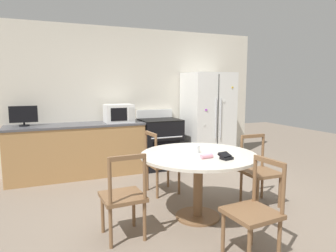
% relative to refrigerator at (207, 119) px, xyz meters
% --- Properties ---
extents(ground_plane, '(14.00, 14.00, 0.00)m').
position_rel_refrigerator_xyz_m(ground_plane, '(-1.39, -2.20, -0.89)').
color(ground_plane, gray).
extents(back_wall, '(5.20, 0.10, 2.60)m').
position_rel_refrigerator_xyz_m(back_wall, '(-1.39, 0.45, 0.41)').
color(back_wall, silver).
rests_on(back_wall, ground_plane).
extents(kitchen_counter, '(2.25, 0.64, 0.90)m').
position_rel_refrigerator_xyz_m(kitchen_counter, '(-2.48, 0.09, -0.44)').
color(kitchen_counter, '#AD7F4C').
rests_on(kitchen_counter, ground_plane).
extents(refrigerator, '(0.86, 0.79, 1.79)m').
position_rel_refrigerator_xyz_m(refrigerator, '(0.00, 0.00, 0.00)').
color(refrigerator, white).
rests_on(refrigerator, ground_plane).
extents(oven_range, '(0.72, 0.68, 1.08)m').
position_rel_refrigerator_xyz_m(oven_range, '(-0.98, 0.06, -0.43)').
color(oven_range, black).
rests_on(oven_range, ground_plane).
extents(microwave, '(0.48, 0.40, 0.32)m').
position_rel_refrigerator_xyz_m(microwave, '(-1.76, 0.08, 0.16)').
color(microwave, white).
rests_on(microwave, kitchen_counter).
extents(countertop_tv, '(0.42, 0.16, 0.32)m').
position_rel_refrigerator_xyz_m(countertop_tv, '(-3.28, 0.17, 0.18)').
color(countertop_tv, black).
rests_on(countertop_tv, kitchen_counter).
extents(dining_table, '(1.34, 1.34, 0.77)m').
position_rel_refrigerator_xyz_m(dining_table, '(-1.36, -2.14, -0.25)').
color(dining_table, beige).
rests_on(dining_table, ground_plane).
extents(dining_chair_near, '(0.45, 0.45, 0.90)m').
position_rel_refrigerator_xyz_m(dining_chair_near, '(-1.29, -3.07, -0.46)').
color(dining_chair_near, brown).
rests_on(dining_chair_near, ground_plane).
extents(dining_chair_right, '(0.43, 0.43, 0.90)m').
position_rel_refrigerator_xyz_m(dining_chair_right, '(-0.42, -2.08, -0.46)').
color(dining_chair_right, brown).
rests_on(dining_chair_right, ground_plane).
extents(dining_chair_left, '(0.44, 0.44, 0.90)m').
position_rel_refrigerator_xyz_m(dining_chair_left, '(-2.28, -2.27, -0.46)').
color(dining_chair_left, brown).
rests_on(dining_chair_left, ground_plane).
extents(dining_chair_far, '(0.45, 0.45, 0.90)m').
position_rel_refrigerator_xyz_m(dining_chair_far, '(-1.46, -1.21, -0.46)').
color(dining_chair_far, brown).
rests_on(dining_chair_far, ground_plane).
extents(candle_glass, '(0.08, 0.08, 0.09)m').
position_rel_refrigerator_xyz_m(candle_glass, '(-1.36, -2.09, -0.09)').
color(candle_glass, silver).
rests_on(candle_glass, dining_table).
extents(folded_napkin, '(0.15, 0.06, 0.05)m').
position_rel_refrigerator_xyz_m(folded_napkin, '(-1.38, -2.36, -0.10)').
color(folded_napkin, pink).
rests_on(folded_napkin, dining_table).
extents(wallet, '(0.14, 0.15, 0.07)m').
position_rel_refrigerator_xyz_m(wallet, '(-1.21, -2.47, -0.10)').
color(wallet, black).
rests_on(wallet, dining_table).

